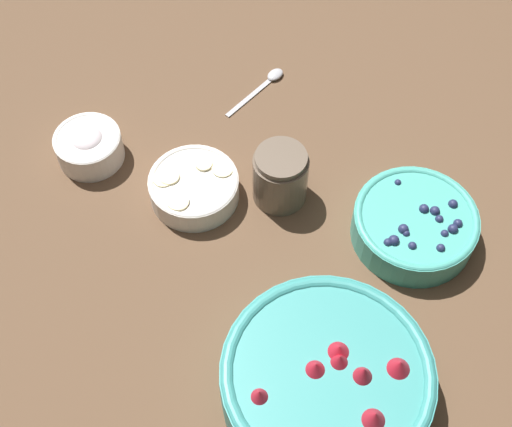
% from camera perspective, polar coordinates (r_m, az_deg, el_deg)
% --- Properties ---
extents(ground_plane, '(4.00, 4.00, 0.00)m').
position_cam_1_polar(ground_plane, '(1.07, -0.26, 0.02)').
color(ground_plane, brown).
extents(bowl_strawberries, '(0.27, 0.27, 0.09)m').
position_cam_1_polar(bowl_strawberries, '(0.91, 5.69, -13.07)').
color(bowl_strawberries, teal).
rests_on(bowl_strawberries, ground_plane).
extents(bowl_blueberries, '(0.18, 0.18, 0.06)m').
position_cam_1_polar(bowl_blueberries, '(1.05, 12.58, -0.81)').
color(bowl_blueberries, '#47AD9E').
rests_on(bowl_blueberries, ground_plane).
extents(bowl_bananas, '(0.14, 0.14, 0.04)m').
position_cam_1_polar(bowl_bananas, '(1.07, -5.00, 2.20)').
color(bowl_bananas, white).
rests_on(bowl_bananas, ground_plane).
extents(bowl_cream, '(0.10, 0.10, 0.06)m').
position_cam_1_polar(bowl_cream, '(1.14, -13.25, 5.37)').
color(bowl_cream, white).
rests_on(bowl_cream, ground_plane).
extents(jar_chocolate, '(0.08, 0.08, 0.09)m').
position_cam_1_polar(jar_chocolate, '(1.06, 2.05, 2.79)').
color(jar_chocolate, brown).
rests_on(jar_chocolate, ground_plane).
extents(spoon, '(0.03, 0.14, 0.01)m').
position_cam_1_polar(spoon, '(1.23, 0.75, 10.38)').
color(spoon, '#B2B2B7').
rests_on(spoon, ground_plane).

